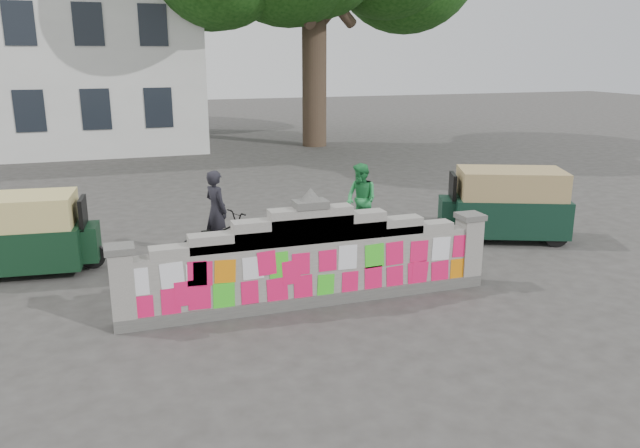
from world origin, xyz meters
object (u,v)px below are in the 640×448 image
object	(u,v)px
cyclist_bike	(218,238)
pedestrian	(361,200)
rickshaw_right	(506,203)
rickshaw_left	(20,233)
cyclist_rider	(217,222)

from	to	relation	value
cyclist_bike	pedestrian	distance (m)	3.62
rickshaw_right	rickshaw_left	bearing A→B (deg)	17.06
cyclist_bike	rickshaw_left	distance (m)	3.72
cyclist_bike	pedestrian	world-z (taller)	pedestrian
cyclist_bike	rickshaw_left	world-z (taller)	rickshaw_left
pedestrian	rickshaw_right	bearing A→B (deg)	45.77
cyclist_rider	cyclist_bike	bearing A→B (deg)	-0.00
cyclist_rider	rickshaw_right	size ratio (longest dim) A/B	0.55
pedestrian	rickshaw_left	size ratio (longest dim) A/B	0.59
cyclist_bike	cyclist_rider	bearing A→B (deg)	-0.00
cyclist_rider	rickshaw_left	distance (m)	3.71
cyclist_bike	rickshaw_left	bearing A→B (deg)	58.53
cyclist_bike	rickshaw_left	xyz separation A→B (m)	(-3.68, 0.47, 0.32)
cyclist_bike	cyclist_rider	size ratio (longest dim) A/B	1.12
cyclist_bike	rickshaw_right	xyz separation A→B (m)	(6.49, -0.52, 0.35)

